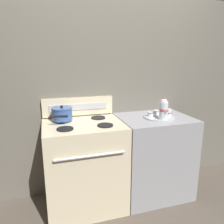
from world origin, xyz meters
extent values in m
plane|color=brown|center=(0.00, 0.00, 0.00)|extent=(6.00, 6.00, 0.00)
cube|color=#666056|center=(0.00, 0.34, 1.10)|extent=(6.00, 0.05, 2.20)
cube|color=beige|center=(-0.39, 0.00, 0.45)|extent=(0.78, 0.62, 0.91)
cylinder|color=silver|center=(-0.39, -0.33, 0.71)|extent=(0.62, 0.02, 0.02)
cylinder|color=black|center=(-0.58, 0.14, 0.91)|extent=(0.15, 0.15, 0.01)
cylinder|color=black|center=(-0.20, 0.14, 0.91)|extent=(0.15, 0.15, 0.01)
cylinder|color=black|center=(-0.58, -0.14, 0.91)|extent=(0.15, 0.15, 0.01)
cylinder|color=black|center=(-0.20, -0.14, 0.91)|extent=(0.15, 0.15, 0.01)
cube|color=beige|center=(-0.39, 0.29, 1.01)|extent=(0.76, 0.05, 0.19)
cube|color=#B7B7BC|center=(-0.39, 0.26, 1.01)|extent=(0.62, 0.01, 0.07)
cube|color=#939399|center=(0.39, 0.00, 0.45)|extent=(0.77, 0.62, 0.91)
cylinder|color=#335193|center=(-0.58, 0.14, 0.98)|extent=(0.20, 0.20, 0.12)
cylinder|color=#335193|center=(-0.58, 0.14, 1.04)|extent=(0.21, 0.21, 0.01)
sphere|color=black|center=(-0.58, 0.14, 1.06)|extent=(0.03, 0.03, 0.03)
cylinder|color=black|center=(-0.61, -0.03, 1.00)|extent=(0.15, 0.05, 0.02)
cylinder|color=#B2B2B7|center=(0.42, -0.04, 0.91)|extent=(0.32, 0.32, 0.01)
cylinder|color=silver|center=(0.41, -0.13, 1.01)|extent=(0.09, 0.09, 0.17)
cylinder|color=#C6475B|center=(0.41, -0.13, 1.02)|extent=(0.09, 0.09, 0.02)
sphere|color=silver|center=(0.41, -0.13, 1.09)|extent=(0.07, 0.07, 0.07)
sphere|color=#C6475B|center=(0.41, -0.13, 1.14)|extent=(0.02, 0.02, 0.02)
cone|color=silver|center=(0.41, -0.20, 1.02)|extent=(0.03, 0.07, 0.05)
cylinder|color=silver|center=(0.33, -0.02, 0.92)|extent=(0.11, 0.11, 0.01)
cylinder|color=silver|center=(0.33, -0.02, 0.95)|extent=(0.07, 0.07, 0.05)
cylinder|color=#C6475B|center=(0.33, -0.02, 0.97)|extent=(0.07, 0.07, 0.01)
cylinder|color=silver|center=(0.44, 0.04, 0.92)|extent=(0.11, 0.11, 0.01)
cylinder|color=silver|center=(0.44, 0.04, 0.95)|extent=(0.07, 0.07, 0.05)
cylinder|color=#C6475B|center=(0.44, 0.04, 0.97)|extent=(0.07, 0.07, 0.01)
cylinder|color=silver|center=(0.52, -0.05, 0.96)|extent=(0.07, 0.07, 0.08)
cylinder|color=#C6475B|center=(0.52, -0.05, 0.96)|extent=(0.07, 0.07, 0.01)
camera|label=1|loc=(-0.72, -2.04, 1.53)|focal=35.00mm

